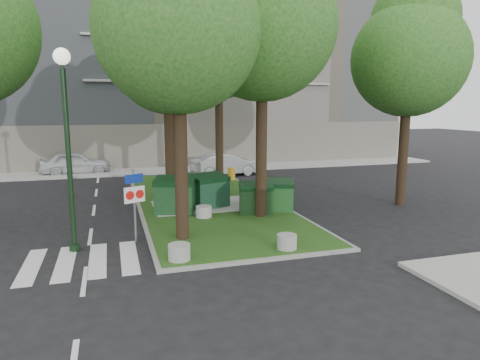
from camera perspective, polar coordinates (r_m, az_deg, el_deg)
name	(u,v)px	position (r m, az deg, el deg)	size (l,w,h in m)	color
ground	(248,262)	(12.68, 1.10, -10.93)	(120.00, 120.00, 0.00)	black
median_island	(206,201)	(20.21, -4.60, -2.86)	(6.00, 16.00, 0.12)	#154012
median_kerb	(206,202)	(20.21, -4.60, -2.89)	(6.30, 16.30, 0.10)	gray
building_sidewalk	(166,170)	(30.32, -9.80, 1.30)	(42.00, 3.00, 0.12)	#999993
zebra_crossing	(114,258)	(13.54, -16.50, -9.96)	(5.00, 3.00, 0.01)	silver
apartment_building	(152,63)	(37.61, -11.67, 15.01)	(41.00, 12.00, 16.00)	#BFAA8F
tree_median_near_left	(180,13)	(14.29, -8.01, 21.13)	(5.20, 5.20, 10.53)	black
tree_median_near_right	(264,11)	(17.20, 3.25, 21.53)	(5.60, 5.60, 11.46)	black
tree_median_mid	(168,51)	(20.66, -9.53, 16.62)	(4.80, 4.80, 9.99)	black
tree_median_far	(220,34)	(24.38, -2.71, 18.86)	(5.80, 5.80, 11.93)	black
tree_street_right	(411,48)	(20.88, 21.81, 16.01)	(5.00, 5.00, 10.06)	black
dumpster_a	(175,195)	(17.92, -8.69, -2.03)	(1.90, 1.58, 1.51)	#0E3515
dumpster_b	(209,191)	(18.82, -4.14, -1.44)	(1.85, 1.56, 1.46)	#103821
dumpster_c	(256,198)	(17.71, 2.12, -2.42)	(1.58, 1.28, 1.29)	black
dumpster_d	(277,195)	(18.23, 4.94, -2.03)	(1.70, 1.47, 1.33)	#164817
bollard_left	(179,252)	(12.60, -8.11, -9.48)	(0.64, 0.64, 0.46)	#979692
bollard_right	(287,242)	(13.49, 6.27, -8.16)	(0.62, 0.62, 0.44)	gray
bollard_mid	(204,211)	(17.14, -4.85, -4.21)	(0.63, 0.63, 0.45)	#A4A59F
litter_bin	(232,174)	(25.58, -1.13, 0.84)	(0.42, 0.42, 0.74)	#C78617
street_lamp	(67,127)	(13.91, -22.12, 6.58)	(0.49, 0.49, 6.17)	black
traffic_sign_pole	(134,196)	(14.58, -13.93, -2.06)	(0.69, 0.32, 2.44)	slate
car_white	(75,163)	(30.53, -21.10, 2.16)	(1.79, 4.45, 1.51)	silver
car_silver	(226,164)	(27.97, -1.92, 2.12)	(1.55, 4.46, 1.47)	#A5A6AD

